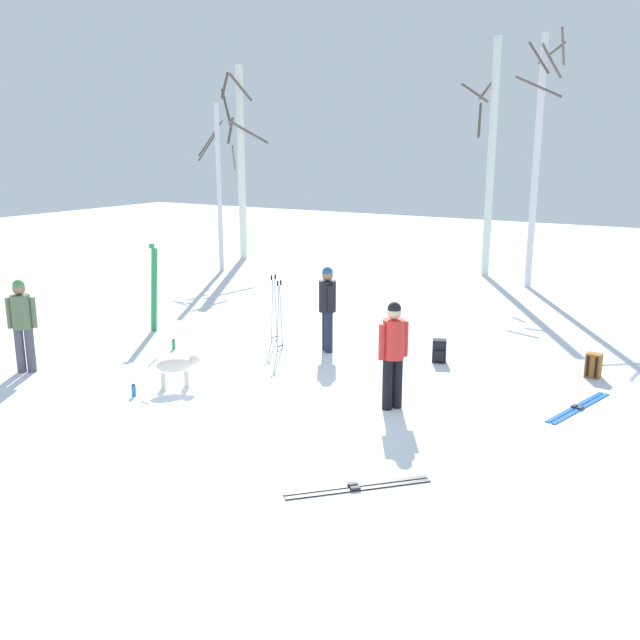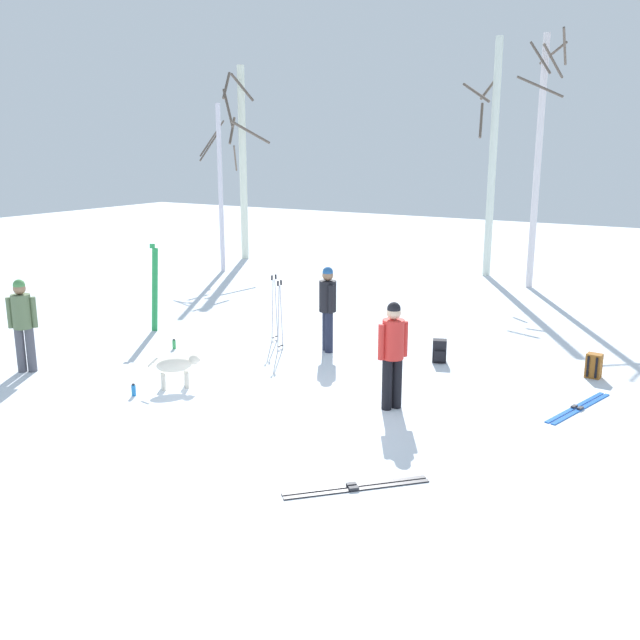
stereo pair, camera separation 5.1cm
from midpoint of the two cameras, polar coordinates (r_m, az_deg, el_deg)
The scene contains 18 objects.
ground_plane at distance 10.93m, azimuth -5.71°, elevation -7.82°, with size 60.00×60.00×0.00m, color white.
person_0 at distance 13.99m, azimuth 0.50°, elevation 1.34°, with size 0.41×0.38×1.72m.
person_1 at distance 10.98m, azimuth 5.79°, elevation -2.29°, with size 0.34×0.45×1.72m.
person_2 at distance 13.79m, azimuth -22.98°, elevation 0.02°, with size 0.43×0.35×1.72m.
dog at distance 12.26m, azimuth -11.57°, elevation -3.67°, with size 0.64×0.70×0.57m.
ski_pair_planted_0 at distance 15.95m, azimuth -13.32°, elevation 2.50°, with size 0.24×0.11×1.95m.
ski_pair_lying_0 at distance 8.81m, azimuth 2.87°, elevation -13.31°, with size 1.40×1.42×0.05m.
ski_pair_lying_1 at distance 11.95m, azimuth 20.00°, elevation -6.63°, with size 0.64×1.83×0.05m.
ski_poles_0 at distance 14.18m, azimuth -3.38°, elevation 0.57°, with size 0.07×0.21×1.42m.
ski_poles_1 at distance 14.86m, azimuth -3.84°, elevation 1.16°, with size 0.07×0.24×1.41m.
backpack_0 at distance 13.67m, azimuth 9.48°, elevation -2.49°, with size 0.31×0.34×0.44m.
backpack_1 at distance 13.52m, azimuth 21.07°, elevation -3.44°, with size 0.27×0.30×0.44m.
water_bottle_0 at distance 12.12m, azimuth -14.90°, elevation -5.50°, with size 0.07×0.07×0.21m.
water_bottle_1 at distance 14.67m, azimuth -11.81°, elevation -1.93°, with size 0.07×0.07×0.21m.
birch_tree_0 at distance 25.65m, azimuth -6.48°, elevation 12.79°, with size 1.74×1.31×6.67m.
birch_tree_1 at distance 23.16m, azimuth -8.21°, elevation 10.64°, with size 1.33×1.16×5.28m.
birch_tree_2 at distance 22.69m, azimuth 13.50°, elevation 12.66°, with size 1.17×1.48×7.12m.
birch_tree_3 at distance 21.08m, azimuth 17.03°, elevation 12.50°, with size 1.24×1.26×7.00m.
Camera 1 is at (6.05, -8.14, 4.05)m, focal length 39.71 mm.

